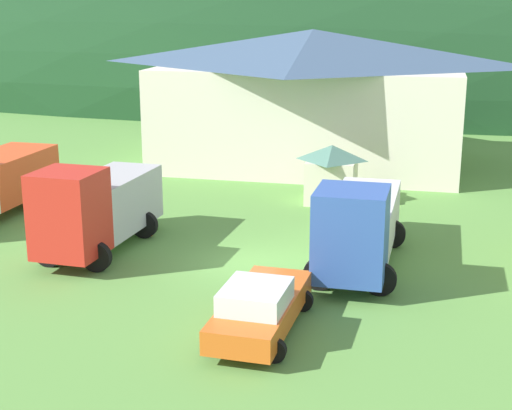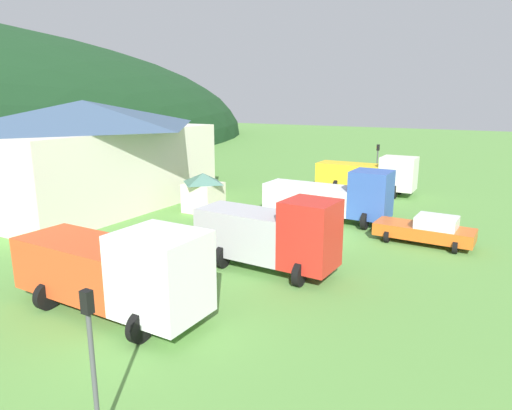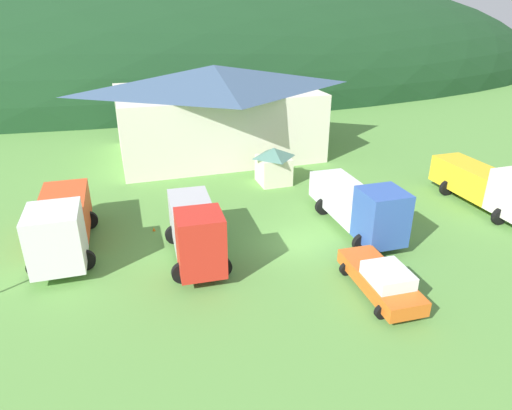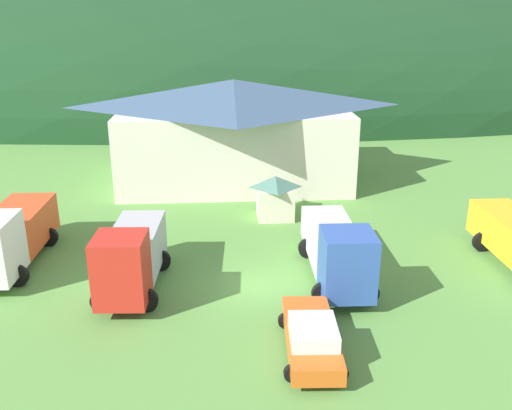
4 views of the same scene
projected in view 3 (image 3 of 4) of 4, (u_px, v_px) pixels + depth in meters
The scene contains 11 objects.
ground_plane at pixel (297, 244), 26.13m from camera, with size 200.00×200.00×0.00m, color #5B9342.
forested_hill_backdrop at pixel (165, 82), 78.39m from camera, with size 152.07×60.00×37.45m, color #193D1E.
depot_building at pixel (215, 109), 40.34m from camera, with size 18.37×12.44×7.83m.
play_shed_cream at pixel (274, 165), 34.35m from camera, with size 2.48×2.52×2.79m.
heavy_rig_white at pixel (61, 223), 24.48m from camera, with size 3.46×8.25×3.55m.
crane_truck_red at pixel (195, 230), 23.75m from camera, with size 3.26×7.01×3.64m.
box_truck_blue at pixel (359, 205), 26.95m from camera, with size 3.22×8.47×3.55m.
heavy_rig_striped at pixel (490, 185), 30.01m from camera, with size 3.18×8.25×3.26m.
service_pickup_orange at pixel (381, 279), 21.32m from camera, with size 2.54×5.39×1.66m.
traffic_cone_near_pickup at pixel (154, 231), 27.61m from camera, with size 0.36×0.36×0.48m, color orange.
traffic_cone_mid_row at pixel (210, 236), 26.95m from camera, with size 0.36×0.36×0.55m, color orange.
Camera 3 is at (-9.18, -21.10, 12.80)m, focal length 31.69 mm.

